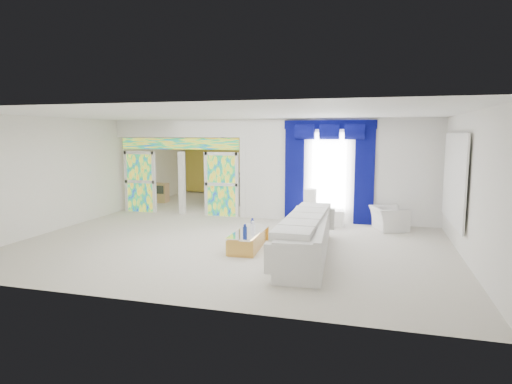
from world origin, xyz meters
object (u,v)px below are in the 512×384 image
(coffee_table, at_px, (249,240))
(console_table, at_px, (320,217))
(white_sofa, at_px, (306,238))
(armchair, at_px, (389,218))
(grand_piano, at_px, (238,188))

(coffee_table, relative_size, console_table, 1.26)
(white_sofa, height_order, armchair, white_sofa)
(armchair, relative_size, grand_piano, 0.46)
(white_sofa, bearing_deg, grand_piano, 114.89)
(coffee_table, bearing_deg, grand_piano, 109.98)
(console_table, bearing_deg, grand_piano, 136.10)
(white_sofa, relative_size, console_table, 2.98)
(white_sofa, distance_m, armchair, 3.55)
(coffee_table, bearing_deg, white_sofa, -12.53)
(armchair, xyz_separation_m, grand_piano, (-5.40, 3.54, 0.21))
(white_sofa, height_order, console_table, white_sofa)
(coffee_table, distance_m, grand_piano, 6.75)
(white_sofa, bearing_deg, armchair, 56.63)
(white_sofa, distance_m, coffee_table, 1.40)
(grand_piano, bearing_deg, console_table, -61.23)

